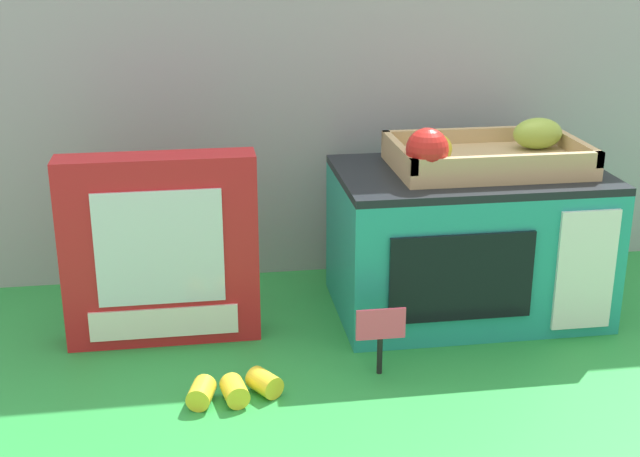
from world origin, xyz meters
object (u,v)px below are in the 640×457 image
(food_groups_crate, at_px, (482,155))
(price_sign, at_px, (381,331))
(toy_microwave, at_px, (467,241))
(loose_toy_banana, at_px, (234,389))
(cookie_set_box, at_px, (161,250))

(food_groups_crate, bearing_deg, price_sign, -135.54)
(toy_microwave, relative_size, loose_toy_banana, 3.17)
(loose_toy_banana, bearing_deg, price_sign, 10.97)
(toy_microwave, xyz_separation_m, price_sign, (-0.18, -0.20, -0.05))
(food_groups_crate, height_order, loose_toy_banana, food_groups_crate)
(cookie_set_box, relative_size, loose_toy_banana, 2.20)
(food_groups_crate, relative_size, price_sign, 2.97)
(food_groups_crate, height_order, price_sign, food_groups_crate)
(toy_microwave, bearing_deg, cookie_set_box, -175.74)
(toy_microwave, height_order, loose_toy_banana, toy_microwave)
(food_groups_crate, relative_size, loose_toy_banana, 2.26)
(toy_microwave, distance_m, food_groups_crate, 0.14)
(toy_microwave, distance_m, loose_toy_banana, 0.47)
(cookie_set_box, bearing_deg, food_groups_crate, 4.29)
(cookie_set_box, bearing_deg, loose_toy_banana, -65.03)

